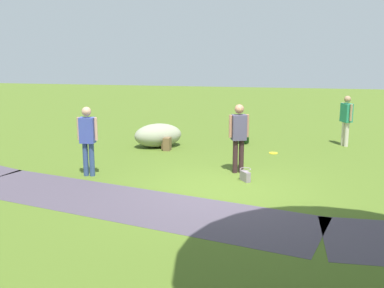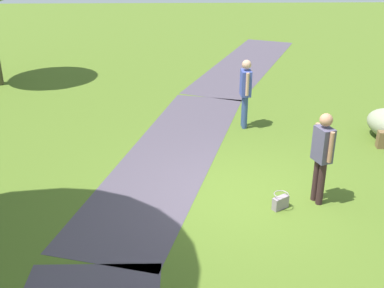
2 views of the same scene
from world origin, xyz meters
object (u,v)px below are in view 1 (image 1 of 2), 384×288
Objects in this scene: woman_with_handbag at (239,133)px; man_near_boulder at (88,136)px; spare_backpack_on_lawn at (244,138)px; handbag_on_grass at (245,175)px; lawn_boulder at (158,135)px; passerby_on_path at (346,117)px; backpack_by_boulder at (167,144)px; frisbee_on_grass at (273,153)px.

woman_with_handbag is 1.01× the size of man_near_boulder.
spare_backpack_on_lawn is at bearing -88.63° from woman_with_handbag.
lawn_boulder is at bearing -47.96° from handbag_on_grass.
passerby_on_path is 4.29× the size of handbag_on_grass.
man_near_boulder reaches higher than spare_backpack_on_lawn.
lawn_boulder reaches higher than backpack_by_boulder.
spare_backpack_on_lawn is at bearing -85.78° from handbag_on_grass.
spare_backpack_on_lawn is (-2.28, -1.36, 0.00)m from backpack_by_boulder.
backpack_by_boulder reaches higher than handbag_on_grass.
lawn_boulder is 4.49× the size of backpack_by_boulder.
spare_backpack_on_lawn is (-3.58, -4.44, -0.83)m from man_near_boulder.
lawn_boulder is 0.59m from backpack_by_boulder.
spare_backpack_on_lawn is 1.58m from frisbee_on_grass.
frisbee_on_grass is at bearing -102.51° from handbag_on_grass.
spare_backpack_on_lawn is at bearing -149.05° from backpack_by_boulder.
handbag_on_grass is 3.87m from backpack_by_boulder.
woman_with_handbag is 1.09× the size of passerby_on_path.
lawn_boulder is 1.03× the size of man_near_boulder.
passerby_on_path reaches higher than lawn_boulder.
man_near_boulder is 4.37× the size of backpack_by_boulder.
handbag_on_grass is (-2.97, 3.29, -0.23)m from lawn_boulder.
passerby_on_path is 4.05× the size of backpack_by_boulder.
lawn_boulder is at bearing -47.93° from backpack_by_boulder.
man_near_boulder is at bearing 14.31° from woman_with_handbag.
handbag_on_grass is at bearing 132.04° from backpack_by_boulder.
passerby_on_path reaches higher than backpack_by_boulder.
spare_backpack_on_lawn is (-2.65, -0.94, -0.18)m from lawn_boulder.
handbag_on_grass is (-3.89, -0.21, -0.88)m from man_near_boulder.
backpack_by_boulder is (5.50, 1.56, -0.74)m from passerby_on_path.
lawn_boulder is 4.76× the size of handbag_on_grass.
lawn_boulder is at bearing -4.50° from frisbee_on_grass.
man_near_boulder reaches higher than passerby_on_path.
backpack_by_boulder is 1.00× the size of spare_backpack_on_lawn.
woman_with_handbag is 4.68× the size of handbag_on_grass.
backpack_by_boulder is 2.65m from spare_backpack_on_lawn.
lawn_boulder reaches higher than frisbee_on_grass.
backpack_by_boulder is 3.26m from frisbee_on_grass.
handbag_on_grass is (-0.23, 0.73, -0.89)m from woman_with_handbag.
woman_with_handbag reaches higher than spare_backpack_on_lawn.
passerby_on_path is at bearing -169.02° from lawn_boulder.
backpack_by_boulder is (-0.38, 0.42, -0.18)m from lawn_boulder.
passerby_on_path reaches higher than handbag_on_grass.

